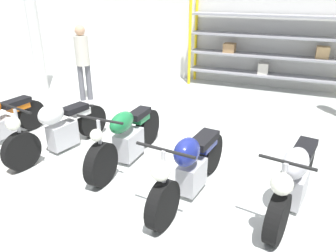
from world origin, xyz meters
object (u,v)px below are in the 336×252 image
at_px(motorcycle_silver, 294,178).
at_px(person_near_rack, 82,57).
at_px(shelving_rack, 268,47).
at_px(motorcycle_green, 127,138).
at_px(motorcycle_white, 58,128).
at_px(motorcycle_blue, 190,167).

xyz_separation_m(motorcycle_silver, person_near_rack, (-4.95, 2.63, 0.63)).
height_order(shelving_rack, motorcycle_green, shelving_rack).
distance_m(shelving_rack, motorcycle_silver, 5.37).
distance_m(motorcycle_green, motorcycle_silver, 2.51).
bearing_deg(person_near_rack, motorcycle_white, 165.32).
relative_size(shelving_rack, motorcycle_green, 2.03).
xyz_separation_m(shelving_rack, motorcycle_blue, (-0.29, -5.48, -0.69)).
bearing_deg(motorcycle_blue, motorcycle_white, -92.15).
distance_m(shelving_rack, person_near_rack, 4.75).
relative_size(motorcycle_white, motorcycle_green, 0.99).
bearing_deg(shelving_rack, motorcycle_green, -106.94).
relative_size(motorcycle_blue, person_near_rack, 1.15).
relative_size(motorcycle_white, person_near_rack, 1.14).
distance_m(shelving_rack, motorcycle_blue, 5.53).
bearing_deg(shelving_rack, motorcycle_silver, -79.37).
xyz_separation_m(shelving_rack, motorcycle_white, (-2.74, -5.09, -0.70)).
height_order(motorcycle_white, person_near_rack, person_near_rack).
xyz_separation_m(motorcycle_green, motorcycle_silver, (2.49, -0.27, 0.02)).
bearing_deg(motorcycle_silver, person_near_rack, -107.86).
bearing_deg(motorcycle_green, shelving_rack, 164.51).
height_order(motorcycle_white, motorcycle_green, motorcycle_white).
distance_m(motorcycle_blue, motorcycle_silver, 1.30).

